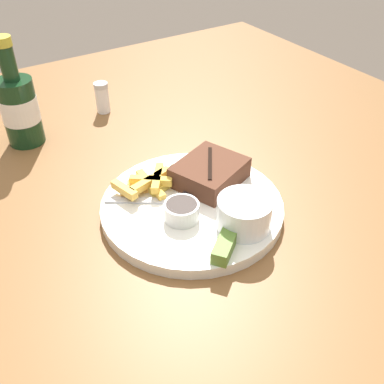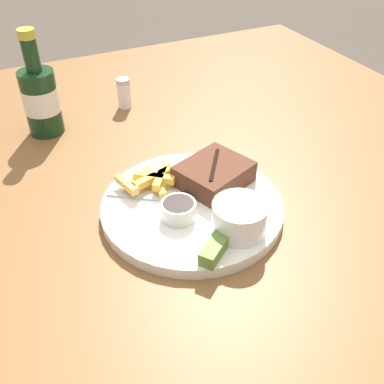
# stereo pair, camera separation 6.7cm
# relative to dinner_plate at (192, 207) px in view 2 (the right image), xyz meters

# --- Properties ---
(dining_table) EXTENTS (1.31, 1.43, 0.78)m
(dining_table) POSITION_rel_dinner_plate_xyz_m (0.00, 0.00, -0.08)
(dining_table) COLOR brown
(dining_table) RESTS_ON ground_plane
(dinner_plate) EXTENTS (0.28, 0.28, 0.02)m
(dinner_plate) POSITION_rel_dinner_plate_xyz_m (0.00, 0.00, 0.00)
(dinner_plate) COLOR silver
(dinner_plate) RESTS_ON dining_table
(steak_portion) EXTENTS (0.13, 0.12, 0.04)m
(steak_portion) POSITION_rel_dinner_plate_xyz_m (0.05, 0.03, 0.03)
(steak_portion) COLOR #512D1E
(steak_portion) RESTS_ON dinner_plate
(fries_pile) EXTENTS (0.12, 0.08, 0.02)m
(fries_pile) POSITION_rel_dinner_plate_xyz_m (-0.03, 0.07, 0.02)
(fries_pile) COLOR gold
(fries_pile) RESTS_ON dinner_plate
(coleslaw_cup) EXTENTS (0.08, 0.08, 0.05)m
(coleslaw_cup) POSITION_rel_dinner_plate_xyz_m (0.03, -0.09, 0.04)
(coleslaw_cup) COLOR white
(coleslaw_cup) RESTS_ON dinner_plate
(dipping_sauce_cup) EXTENTS (0.05, 0.05, 0.03)m
(dipping_sauce_cup) POSITION_rel_dinner_plate_xyz_m (-0.03, -0.02, 0.02)
(dipping_sauce_cup) COLOR silver
(dipping_sauce_cup) RESTS_ON dinner_plate
(pickle_spear) EXTENTS (0.06, 0.05, 0.02)m
(pickle_spear) POSITION_rel_dinner_plate_xyz_m (-0.02, -0.11, 0.02)
(pickle_spear) COLOR #567A2D
(pickle_spear) RESTS_ON dinner_plate
(fork_utensil) EXTENTS (0.12, 0.09, 0.00)m
(fork_utensil) POSITION_rel_dinner_plate_xyz_m (-0.06, 0.04, 0.01)
(fork_utensil) COLOR #B7B7BC
(fork_utensil) RESTS_ON dinner_plate
(knife_utensil) EXTENTS (0.12, 0.14, 0.01)m
(knife_utensil) POSITION_rel_dinner_plate_xyz_m (0.01, 0.03, 0.01)
(knife_utensil) COLOR #B7B7BC
(knife_utensil) RESTS_ON dinner_plate
(beer_bottle) EXTENTS (0.07, 0.07, 0.20)m
(beer_bottle) POSITION_rel_dinner_plate_xyz_m (-0.15, 0.35, 0.06)
(beer_bottle) COLOR #143319
(beer_bottle) RESTS_ON dining_table
(salt_shaker) EXTENTS (0.03, 0.03, 0.07)m
(salt_shaker) POSITION_rel_dinner_plate_xyz_m (0.02, 0.38, 0.02)
(salt_shaker) COLOR white
(salt_shaker) RESTS_ON dining_table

